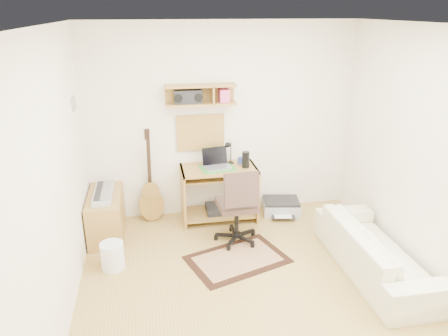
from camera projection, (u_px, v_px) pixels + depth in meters
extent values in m
cube|color=tan|center=(257.00, 295.00, 4.31)|extent=(3.60, 4.00, 0.01)
cube|color=white|center=(266.00, 25.00, 3.38)|extent=(3.60, 4.00, 0.01)
cube|color=white|center=(222.00, 122.00, 5.69)|extent=(3.60, 0.01, 2.60)
cube|color=white|center=(52.00, 191.00, 3.54)|extent=(0.01, 4.00, 2.60)
cube|color=white|center=(440.00, 164.00, 4.15)|extent=(0.01, 4.00, 2.60)
cube|color=#AE813D|center=(201.00, 95.00, 5.38)|extent=(0.90, 0.25, 0.26)
cube|color=tan|center=(200.00, 133.00, 5.66)|extent=(0.64, 0.03, 0.49)
cube|color=#4C8CBF|center=(74.00, 104.00, 4.78)|extent=(0.02, 0.20, 0.15)
cylinder|color=black|center=(246.00, 160.00, 5.58)|extent=(0.10, 0.10, 0.21)
cylinder|color=#34449C|center=(240.00, 160.00, 5.74)|extent=(0.07, 0.07, 0.09)
cube|color=black|center=(188.00, 97.00, 5.35)|extent=(0.34, 0.16, 0.18)
cube|color=tan|center=(237.00, 259.00, 4.90)|extent=(1.27, 1.04, 0.01)
cube|color=#AE813D|center=(106.00, 215.00, 5.37)|extent=(0.40, 0.90, 0.55)
cube|color=#B2B5BA|center=(104.00, 193.00, 5.26)|extent=(0.22, 0.70, 0.06)
cylinder|color=white|center=(113.00, 256.00, 4.70)|extent=(0.26, 0.26, 0.31)
cube|color=#A5A8AA|center=(281.00, 207.00, 6.01)|extent=(0.57, 0.47, 0.19)
imported|color=beige|center=(377.00, 243.00, 4.59)|extent=(0.52, 1.79, 0.70)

